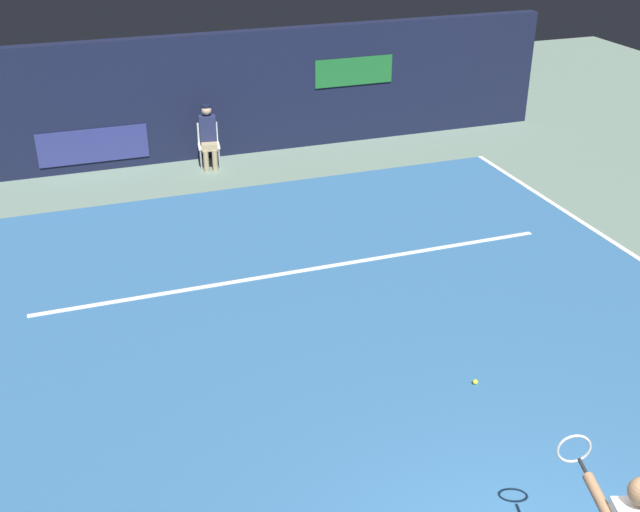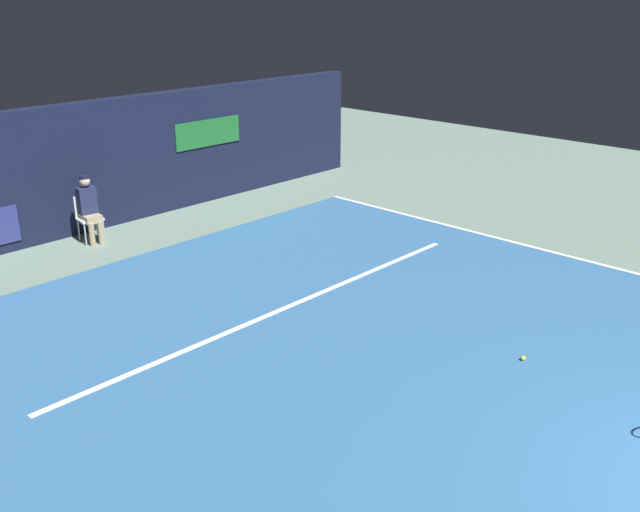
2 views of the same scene
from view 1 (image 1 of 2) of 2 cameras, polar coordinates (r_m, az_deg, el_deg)
name	(u,v)px [view 1 (image 1 of 2)]	position (r m, az deg, el deg)	size (l,w,h in m)	color
ground_plane	(350,336)	(10.78, 2.16, -5.82)	(30.90, 30.90, 0.00)	slate
court_surface	(350,336)	(10.78, 2.16, -5.80)	(10.59, 11.36, 0.01)	#336699
line_service	(304,270)	(12.39, -1.19, -1.05)	(8.26, 0.10, 0.01)	white
back_wall	(217,96)	(17.10, -7.45, 11.41)	(15.16, 0.33, 2.60)	#141933
line_judge_on_chair	(208,136)	(16.53, -8.08, 8.60)	(0.49, 0.57, 1.32)	white
tennis_ball	(475,382)	(10.03, 11.15, -8.91)	(0.07, 0.07, 0.07)	#CCE033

